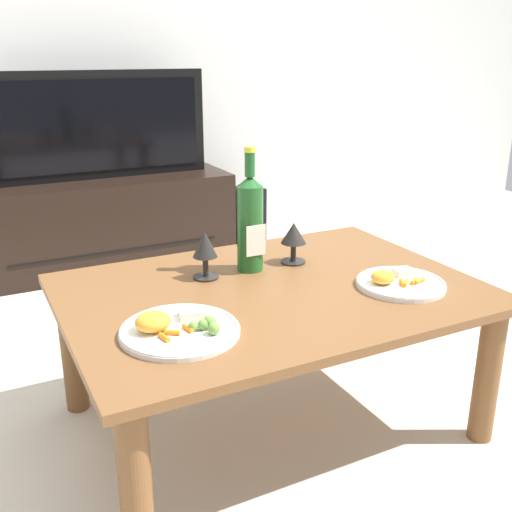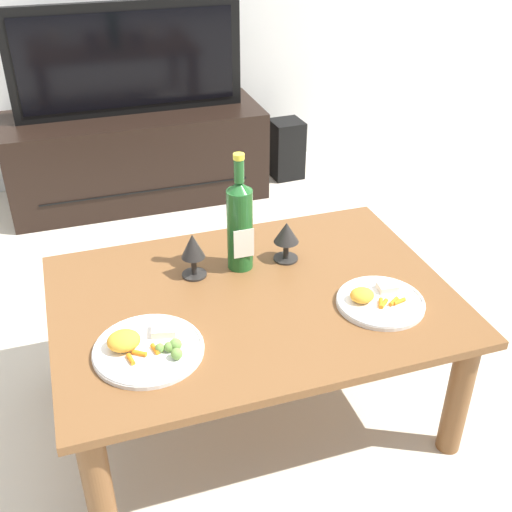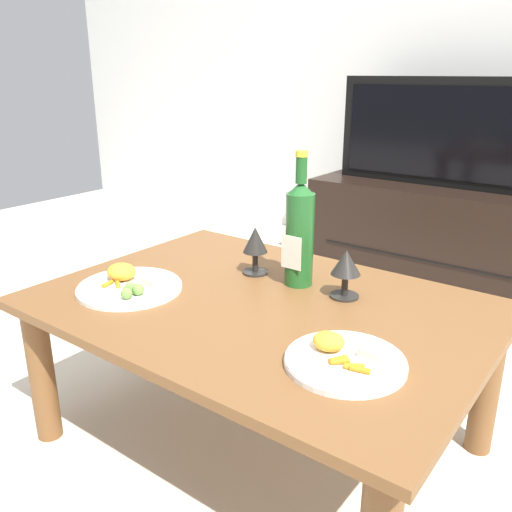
# 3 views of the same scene
# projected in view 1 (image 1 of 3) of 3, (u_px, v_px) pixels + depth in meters

# --- Properties ---
(ground_plane) EXTENTS (6.40, 6.40, 0.00)m
(ground_plane) POSITION_uv_depth(u_px,v_px,m) (271.00, 421.00, 1.81)
(ground_plane) COLOR beige
(back_wall) EXTENTS (6.40, 0.10, 2.60)m
(back_wall) POSITION_uv_depth(u_px,v_px,m) (90.00, 3.00, 3.07)
(back_wall) COLOR silver
(back_wall) RESTS_ON ground_plane
(dining_table) EXTENTS (1.14, 0.82, 0.44)m
(dining_table) POSITION_uv_depth(u_px,v_px,m) (272.00, 310.00, 1.69)
(dining_table) COLOR brown
(dining_table) RESTS_ON ground_plane
(tv_stand) EXTENTS (1.28, 0.48, 0.46)m
(tv_stand) POSITION_uv_depth(u_px,v_px,m) (105.00, 221.00, 3.10)
(tv_stand) COLOR black
(tv_stand) RESTS_ON ground_plane
(tv_screen) EXTENTS (1.11, 0.05, 0.52)m
(tv_screen) POSITION_uv_depth(u_px,v_px,m) (97.00, 126.00, 2.94)
(tv_screen) COLOR black
(tv_screen) RESTS_ON tv_stand
(floor_speaker) EXTENTS (0.17, 0.17, 0.32)m
(floor_speaker) POSITION_uv_depth(u_px,v_px,m) (247.00, 215.00, 3.48)
(floor_speaker) COLOR black
(floor_speaker) RESTS_ON ground_plane
(wine_bottle) EXTENTS (0.08, 0.08, 0.37)m
(wine_bottle) POSITION_uv_depth(u_px,v_px,m) (250.00, 221.00, 1.76)
(wine_bottle) COLOR #1E5923
(wine_bottle) RESTS_ON dining_table
(goblet_left) EXTENTS (0.08, 0.08, 0.14)m
(goblet_left) POSITION_uv_depth(u_px,v_px,m) (205.00, 247.00, 1.72)
(goblet_left) COLOR black
(goblet_left) RESTS_ON dining_table
(goblet_right) EXTENTS (0.08, 0.08, 0.13)m
(goblet_right) POSITION_uv_depth(u_px,v_px,m) (294.00, 236.00, 1.84)
(goblet_right) COLOR black
(goblet_right) RESTS_ON dining_table
(dinner_plate_left) EXTENTS (0.28, 0.28, 0.06)m
(dinner_plate_left) POSITION_uv_depth(u_px,v_px,m) (178.00, 328.00, 1.40)
(dinner_plate_left) COLOR white
(dinner_plate_left) RESTS_ON dining_table
(dinner_plate_right) EXTENTS (0.25, 0.25, 0.05)m
(dinner_plate_right) POSITION_uv_depth(u_px,v_px,m) (399.00, 282.00, 1.68)
(dinner_plate_right) COLOR white
(dinner_plate_right) RESTS_ON dining_table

